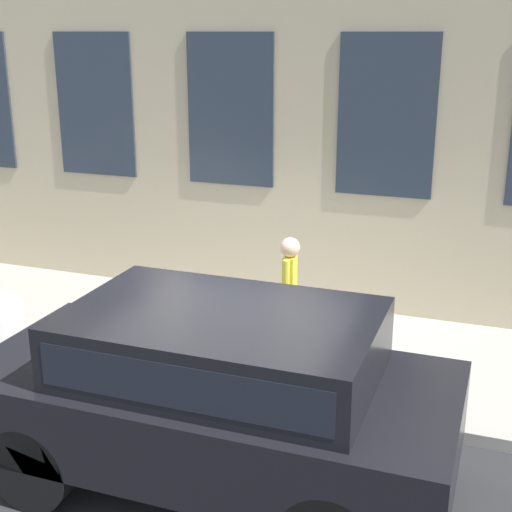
% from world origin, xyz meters
% --- Properties ---
extents(ground_plane, '(80.00, 80.00, 0.00)m').
position_xyz_m(ground_plane, '(0.00, 0.00, 0.00)').
color(ground_plane, '#2D2D30').
extents(sidewalk, '(2.89, 60.00, 0.14)m').
position_xyz_m(sidewalk, '(1.44, 0.00, 0.07)').
color(sidewalk, '#B2ADA3').
rests_on(sidewalk, ground_plane).
extents(fire_hydrant, '(0.28, 0.40, 0.76)m').
position_xyz_m(fire_hydrant, '(0.69, 0.35, 0.53)').
color(fire_hydrant, gray).
rests_on(fire_hydrant, sidewalk).
extents(person, '(0.36, 0.24, 1.50)m').
position_xyz_m(person, '(1.15, -0.34, 1.04)').
color(person, '#726651').
rests_on(person, sidewalk).
extents(parked_truck_charcoal_near, '(1.95, 4.26, 1.69)m').
position_xyz_m(parked_truck_charcoal_near, '(-1.42, -0.48, 0.99)').
color(parked_truck_charcoal_near, black).
rests_on(parked_truck_charcoal_near, ground_plane).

